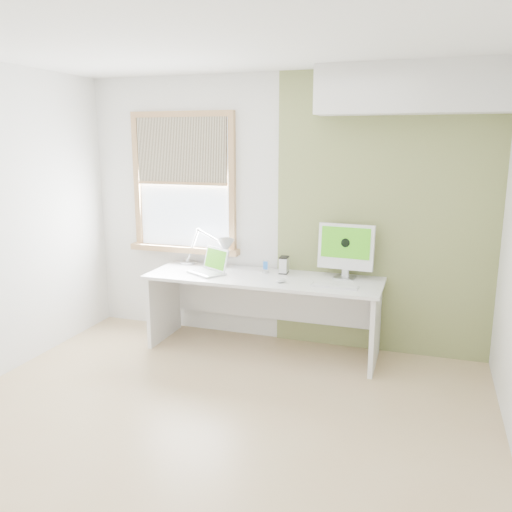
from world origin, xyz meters
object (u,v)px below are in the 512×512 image
at_px(desk, 265,295).
at_px(desk_lamp, 218,248).
at_px(laptop, 210,267).
at_px(imac, 346,248).
at_px(external_drive, 284,265).

height_order(desk, desk_lamp, desk_lamp).
bearing_deg(laptop, desk_lamp, 91.73).
bearing_deg(imac, external_drive, -179.01).
xyz_separation_m(desk, external_drive, (0.15, 0.13, 0.28)).
relative_size(laptop, imac, 0.82).
xyz_separation_m(desk_lamp, external_drive, (0.68, -0.01, -0.12)).
relative_size(desk_lamp, laptop, 1.55).
relative_size(external_drive, imac, 0.31).
relative_size(desk, imac, 4.25).
height_order(external_drive, imac, imac).
relative_size(desk, desk_lamp, 3.33).
distance_m(desk, laptop, 0.59).
bearing_deg(imac, laptop, -170.07).
bearing_deg(desk_lamp, external_drive, -0.61).
bearing_deg(desk, external_drive, 41.66).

